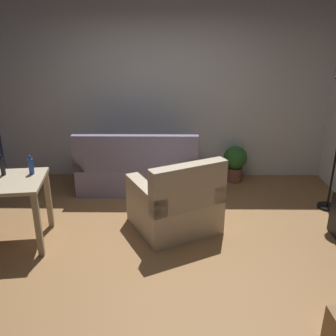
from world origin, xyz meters
name	(u,v)px	position (x,y,z in m)	size (l,w,h in m)	color
ground_plane	(159,248)	(0.00, 0.00, -0.01)	(5.20, 4.40, 0.02)	#9E7042
wall_rear	(163,92)	(0.00, 2.20, 1.35)	(5.20, 0.10, 2.70)	white
couch	(138,169)	(-0.36, 1.59, 0.31)	(1.72, 0.84, 0.92)	gray
potted_plant	(235,161)	(1.13, 1.90, 0.33)	(0.36, 0.36, 0.57)	brown
armchair	(176,205)	(0.20, 0.41, 0.32)	(1.19, 1.16, 0.92)	beige
bottle_dark	(2,166)	(-1.71, 0.24, 0.86)	(0.05, 0.05, 0.24)	black
bottle_blue	(31,166)	(-1.41, 0.28, 0.85)	(0.06, 0.06, 0.22)	#2347A3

